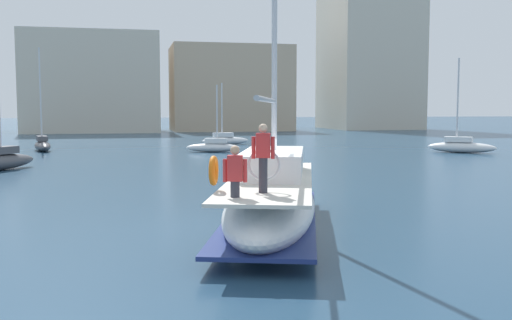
{
  "coord_description": "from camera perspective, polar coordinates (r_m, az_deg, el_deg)",
  "views": [
    {
      "loc": [
        -3.62,
        -16.14,
        3.4
      ],
      "look_at": [
        0.21,
        1.41,
        1.8
      ],
      "focal_mm": 40.93,
      "sensor_mm": 36.0,
      "label": 1
    }
  ],
  "objects": [
    {
      "name": "main_sailboat",
      "position": [
        16.28,
        1.52,
        -3.71
      ],
      "size": [
        5.19,
        9.88,
        13.14
      ],
      "color": "white",
      "rests_on": "ground"
    },
    {
      "name": "moored_sloop_near",
      "position": [
        54.09,
        -3.03,
        2.0
      ],
      "size": [
        4.74,
        2.07,
        5.72
      ],
      "color": "silver",
      "rests_on": "ground"
    },
    {
      "name": "waterfront_buildings",
      "position": [
        89.67,
        -6.7,
        8.8
      ],
      "size": [
        85.61,
        18.15,
        26.54
      ],
      "color": "#C6AD8E",
      "rests_on": "ground"
    },
    {
      "name": "moored_catamaran",
      "position": [
        49.56,
        -20.15,
        1.48
      ],
      "size": [
        2.18,
        4.97,
        8.2
      ],
      "color": "#4C4C51",
      "rests_on": "ground"
    },
    {
      "name": "moored_cutter_left",
      "position": [
        45.37,
        -4.17,
        1.35
      ],
      "size": [
        4.33,
        1.94,
        5.2
      ],
      "color": "white",
      "rests_on": "ground"
    },
    {
      "name": "moored_cutter_right",
      "position": [
        47.27,
        19.41,
        1.34
      ],
      "size": [
        4.58,
        4.25,
        7.19
      ],
      "color": "white",
      "rests_on": "ground"
    },
    {
      "name": "ground_plane",
      "position": [
        16.89,
        0.31,
        -6.53
      ],
      "size": [
        400.0,
        400.0,
        0.0
      ],
      "primitive_type": "plane",
      "color": "navy"
    }
  ]
}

